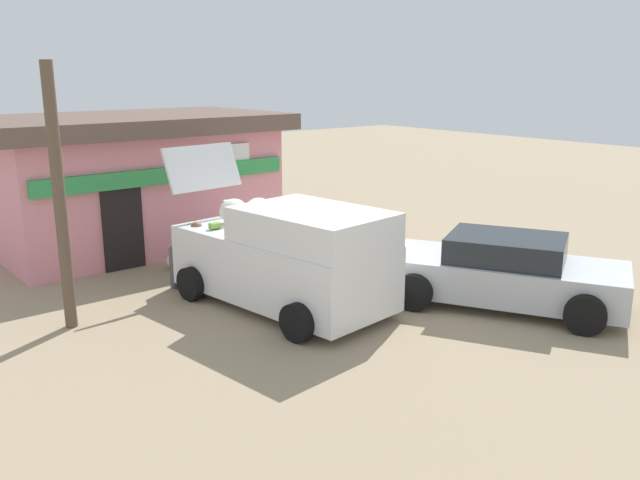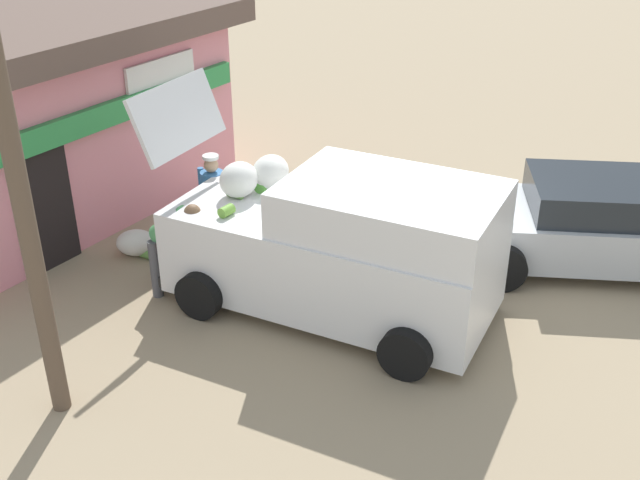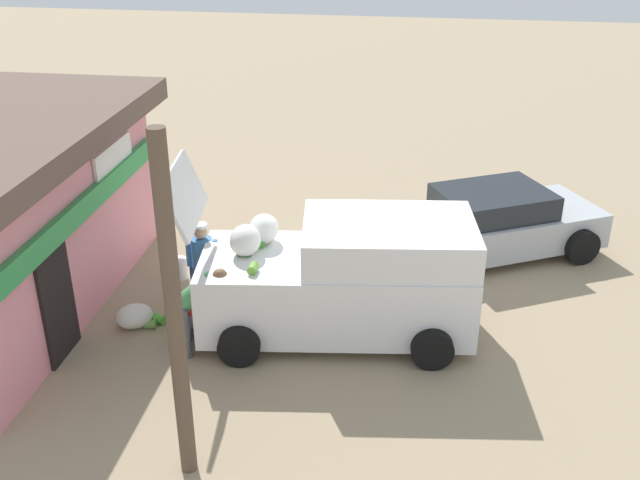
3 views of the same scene
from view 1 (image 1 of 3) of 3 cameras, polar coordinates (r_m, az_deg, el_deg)
The scene contains 9 objects.
ground_plane at distance 12.66m, azimuth 2.42°, elevation -5.13°, with size 60.00×60.00×0.00m, color #9E896B.
storefront_bar at distance 16.91m, azimuth -15.71°, elevation 5.07°, with size 7.09×4.47×3.20m.
delivery_van at distance 12.02m, azimuth -2.89°, elevation -1.40°, with size 2.66×4.78×2.78m.
parked_sedan at distance 12.64m, azimuth 15.57°, elevation -2.69°, with size 3.52×4.56×1.32m.
vendor_standing at distance 14.10m, azimuth -7.77°, elevation 0.64°, with size 0.37×0.57×1.60m.
customer_bending at distance 13.31m, azimuth -11.45°, elevation -0.52°, with size 0.62×0.80×1.41m.
unloaded_banana_pile at distance 14.80m, azimuth -11.83°, elevation -1.83°, with size 0.75×0.86×0.39m.
paint_bucket at distance 15.45m, azimuth -6.04°, elevation -0.82°, with size 0.27×0.27×0.40m, color silver.
utility_pole at distance 11.56m, azimuth -21.48°, elevation 3.25°, with size 0.20×0.20×4.39m, color brown.
Camera 1 is at (-7.88, -8.98, 4.21)m, focal length 37.24 mm.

